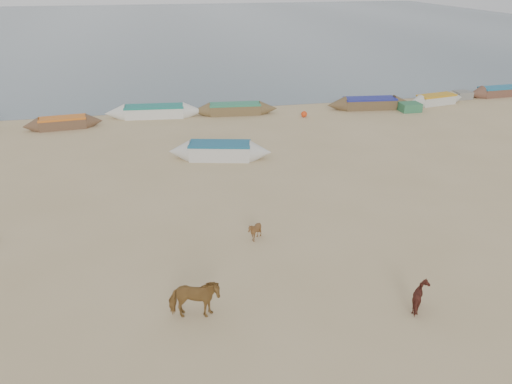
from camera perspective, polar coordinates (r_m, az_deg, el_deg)
The scene contains 8 objects.
ground at distance 18.99m, azimuth 2.55°, elevation -7.64°, with size 140.00×140.00×0.00m, color tan.
sea at distance 98.15m, azimuth -10.09°, elevation 18.16°, with size 160.00×160.00×0.00m, color slate.
cow_adult at distance 15.86m, azimuth -7.06°, elevation -12.07°, with size 0.74×1.63×1.38m, color brown.
calf_front at distance 19.99m, azimuth -0.15°, elevation -4.47°, with size 0.67×0.76×0.83m, color brown.
calf_right at distance 17.03m, azimuth 18.43°, elevation -11.43°, with size 0.90×0.77×0.90m, color #5C281D.
near_canoe at distance 28.55m, azimuth -4.15°, elevation 4.71°, with size 5.87×1.35×0.96m, color silver, non-canonical shape.
waterline_canoes at distance 37.50m, azimuth -5.76°, elevation 9.36°, with size 56.51×4.03×0.90m.
beach_clutter at distance 37.59m, azimuth 0.93°, elevation 9.33°, with size 44.01×4.37×0.64m.
Camera 1 is at (-4.19, -15.55, 10.06)m, focal length 35.00 mm.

